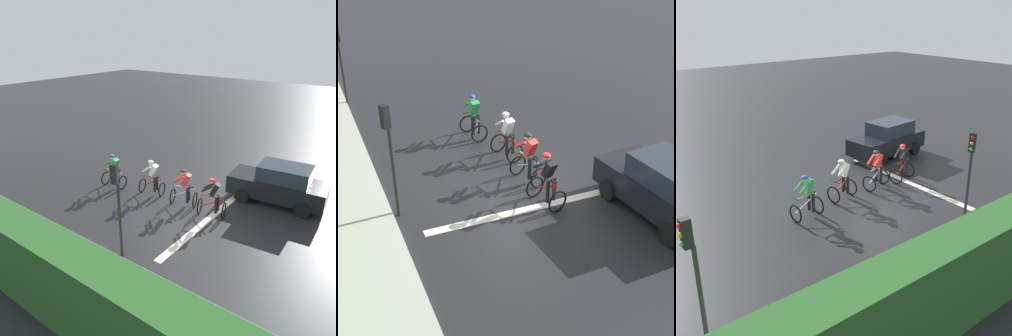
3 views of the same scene
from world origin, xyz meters
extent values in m
plane|color=black|center=(0.00, 0.00, 0.00)|extent=(80.00, 80.00, 0.00)
cube|color=#ADA89E|center=(-5.49, 2.00, 0.06)|extent=(2.80, 24.48, 0.12)
cube|color=gray|center=(-6.39, 2.00, 0.23)|extent=(0.44, 24.48, 0.47)
cube|color=#265623|center=(-6.69, 2.00, 1.16)|extent=(1.10, 24.48, 2.31)
cube|color=silver|center=(0.00, -1.49, 0.00)|extent=(7.00, 0.30, 0.01)
torus|color=black|center=(-0.22, 4.28, 0.34)|extent=(0.68, 0.13, 0.68)
torus|color=black|center=(-0.12, 3.26, 0.34)|extent=(0.68, 0.13, 0.68)
cylinder|color=silver|center=(-0.17, 3.77, 0.59)|extent=(0.14, 0.99, 0.51)
cylinder|color=silver|center=(-0.14, 3.47, 0.62)|extent=(0.04, 0.04, 0.55)
cylinder|color=silver|center=(-0.17, 3.82, 0.87)|extent=(0.12, 0.71, 0.04)
cube|color=black|center=(-0.14, 3.47, 0.91)|extent=(0.12, 0.23, 0.04)
cylinder|color=black|center=(-0.21, 4.18, 0.84)|extent=(0.42, 0.07, 0.03)
cube|color=green|center=(-0.16, 3.67, 1.21)|extent=(0.34, 0.44, 0.57)
sphere|color=beige|center=(-0.17, 3.82, 1.52)|extent=(0.20, 0.20, 0.20)
ellipsoid|color=#264CB2|center=(-0.17, 3.82, 1.59)|extent=(0.27, 0.30, 0.14)
cylinder|color=black|center=(-0.27, 3.56, 0.57)|extent=(0.12, 0.12, 0.74)
cylinder|color=black|center=(-0.03, 3.58, 0.57)|extent=(0.12, 0.12, 0.74)
cylinder|color=green|center=(-0.35, 3.94, 1.26)|extent=(0.14, 0.48, 0.37)
cylinder|color=green|center=(-0.03, 3.97, 1.26)|extent=(0.14, 0.48, 0.37)
torus|color=black|center=(0.22, 2.29, 0.34)|extent=(0.68, 0.19, 0.68)
torus|color=black|center=(0.42, 1.29, 0.34)|extent=(0.68, 0.19, 0.68)
cylinder|color=red|center=(0.32, 1.79, 0.59)|extent=(0.23, 0.98, 0.51)
cylinder|color=red|center=(0.38, 1.49, 0.62)|extent=(0.04, 0.04, 0.55)
cylinder|color=red|center=(0.31, 1.84, 0.87)|extent=(0.18, 0.71, 0.04)
cube|color=black|center=(0.38, 1.49, 0.91)|extent=(0.14, 0.24, 0.04)
cylinder|color=black|center=(0.24, 2.19, 0.84)|extent=(0.42, 0.11, 0.03)
cube|color=white|center=(0.34, 1.69, 1.21)|extent=(0.37, 0.46, 0.57)
sphere|color=beige|center=(0.31, 1.84, 1.52)|extent=(0.20, 0.20, 0.20)
ellipsoid|color=silver|center=(0.31, 1.84, 1.59)|extent=(0.29, 0.32, 0.14)
cylinder|color=black|center=(0.24, 1.56, 0.57)|extent=(0.12, 0.12, 0.74)
cylinder|color=black|center=(0.48, 1.61, 0.57)|extent=(0.12, 0.12, 0.74)
cylinder|color=white|center=(0.13, 1.94, 1.26)|extent=(0.18, 0.49, 0.37)
cylinder|color=white|center=(0.44, 2.00, 1.26)|extent=(0.18, 0.49, 0.37)
torus|color=black|center=(0.17, 0.51, 0.34)|extent=(0.67, 0.24, 0.68)
torus|color=black|center=(0.44, -0.48, 0.34)|extent=(0.67, 0.24, 0.68)
cylinder|color=silver|center=(0.31, 0.01, 0.59)|extent=(0.30, 0.96, 0.51)
cylinder|color=silver|center=(0.39, -0.28, 0.62)|extent=(0.04, 0.04, 0.55)
cylinder|color=silver|center=(0.30, 0.06, 0.87)|extent=(0.23, 0.70, 0.04)
cube|color=black|center=(0.39, -0.28, 0.91)|extent=(0.15, 0.24, 0.04)
cylinder|color=black|center=(0.20, 0.41, 0.84)|extent=(0.41, 0.14, 0.03)
cube|color=red|center=(0.34, -0.08, 1.21)|extent=(0.40, 0.47, 0.57)
sphere|color=beige|center=(0.30, 0.06, 1.52)|extent=(0.20, 0.20, 0.20)
ellipsoid|color=black|center=(0.30, 0.06, 1.59)|extent=(0.31, 0.33, 0.14)
cylinder|color=black|center=(0.25, -0.22, 0.57)|extent=(0.12, 0.12, 0.74)
cylinder|color=black|center=(0.48, -0.15, 0.57)|extent=(0.12, 0.12, 0.74)
cylinder|color=red|center=(0.11, 0.15, 1.26)|extent=(0.21, 0.48, 0.37)
cylinder|color=red|center=(0.41, 0.23, 1.26)|extent=(0.21, 0.48, 0.37)
torus|color=black|center=(0.09, -0.93, 0.34)|extent=(0.67, 0.22, 0.68)
torus|color=black|center=(0.33, -1.92, 0.34)|extent=(0.67, 0.22, 0.68)
cylinder|color=red|center=(0.21, -1.42, 0.59)|extent=(0.28, 0.97, 0.51)
cylinder|color=red|center=(0.29, -1.72, 0.62)|extent=(0.04, 0.04, 0.55)
cylinder|color=red|center=(0.20, -1.37, 0.87)|extent=(0.21, 0.70, 0.04)
cube|color=black|center=(0.29, -1.72, 0.91)|extent=(0.15, 0.24, 0.04)
cylinder|color=black|center=(0.12, -1.03, 0.84)|extent=(0.42, 0.13, 0.03)
cube|color=black|center=(0.24, -1.52, 1.21)|extent=(0.39, 0.47, 0.57)
sphere|color=beige|center=(0.20, -1.37, 1.52)|extent=(0.20, 0.20, 0.20)
ellipsoid|color=red|center=(0.20, -1.37, 1.59)|extent=(0.30, 0.33, 0.14)
cylinder|color=black|center=(0.14, -1.65, 0.57)|extent=(0.12, 0.12, 0.74)
cylinder|color=black|center=(0.38, -1.59, 0.57)|extent=(0.12, 0.12, 0.74)
cylinder|color=black|center=(0.01, -1.28, 1.26)|extent=(0.20, 0.49, 0.37)
cylinder|color=black|center=(0.32, -1.21, 1.26)|extent=(0.20, 0.49, 0.37)
cube|color=black|center=(2.99, -3.11, 0.70)|extent=(2.07, 4.24, 0.80)
cube|color=#262D38|center=(3.01, -3.36, 1.43)|extent=(1.68, 2.26, 0.66)
cylinder|color=black|center=(2.04, -1.92, 0.32)|extent=(0.28, 0.66, 0.64)
cylinder|color=black|center=(3.70, -1.77, 0.32)|extent=(0.28, 0.66, 0.64)
cylinder|color=black|center=(2.27, -4.45, 0.32)|extent=(0.28, 0.66, 0.64)
cylinder|color=black|center=(3.93, -4.30, 0.32)|extent=(0.28, 0.66, 0.64)
cube|color=#EAEACC|center=(2.30, -1.16, 0.80)|extent=(0.29, 0.11, 0.16)
cube|color=#EAEACC|center=(3.31, -1.06, 0.80)|extent=(0.29, 0.11, 0.16)
cylinder|color=black|center=(-3.93, -0.33, 1.35)|extent=(0.10, 0.10, 2.70)
cube|color=black|center=(-3.97, -0.24, 3.02)|extent=(0.26, 0.26, 0.64)
sphere|color=red|center=(-4.01, -0.14, 3.22)|extent=(0.11, 0.11, 0.11)
sphere|color=orange|center=(-4.01, -0.14, 3.02)|extent=(0.11, 0.11, 0.11)
sphere|color=green|center=(-4.01, -0.14, 2.82)|extent=(0.11, 0.11, 0.11)
cylinder|color=black|center=(-4.06, 8.95, 1.35)|extent=(0.10, 0.10, 2.70)
cube|color=black|center=(-4.07, 9.05, 3.02)|extent=(0.21, 0.21, 0.64)
sphere|color=red|center=(-4.07, 9.16, 3.22)|extent=(0.11, 0.11, 0.11)
sphere|color=orange|center=(-4.07, 9.16, 3.02)|extent=(0.11, 0.11, 0.11)
sphere|color=green|center=(-4.07, 9.16, 2.82)|extent=(0.11, 0.11, 0.11)
camera|label=1|loc=(-10.57, -7.14, 7.07)|focal=35.87mm
camera|label=2|loc=(-5.89, -12.76, 8.25)|focal=54.92mm
camera|label=3|loc=(-11.62, 11.05, 7.17)|focal=44.94mm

